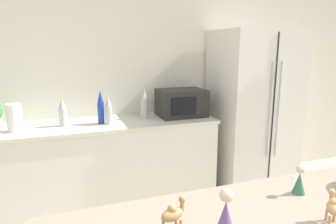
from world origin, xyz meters
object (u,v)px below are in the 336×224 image
(microwave, at_px, (181,103))
(back_bottle_0, at_px, (63,113))
(back_bottle_1, at_px, (101,108))
(wise_man_figurine_purple, at_px, (299,181))
(refrigerator, at_px, (252,112))
(camel_figurine_second, at_px, (333,207))
(camel_figurine, at_px, (173,213))
(paper_towel_roll, at_px, (14,118))
(wise_man_figurine_crimson, at_px, (226,216))
(back_bottle_2, at_px, (108,110))
(back_bottle_3, at_px, (144,104))

(microwave, distance_m, back_bottle_0, 1.18)
(back_bottle_1, xyz_separation_m, wise_man_figurine_purple, (0.63, -1.86, -0.02))
(refrigerator, distance_m, microwave, 0.84)
(refrigerator, height_order, camel_figurine_second, refrigerator)
(back_bottle_0, relative_size, camel_figurine, 2.04)
(refrigerator, distance_m, wise_man_figurine_purple, 2.10)
(wise_man_figurine_purple, bearing_deg, paper_towel_roll, 126.89)
(back_bottle_0, height_order, wise_man_figurine_crimson, back_bottle_0)
(back_bottle_2, bearing_deg, wise_man_figurine_crimson, -86.89)
(refrigerator, xyz_separation_m, wise_man_figurine_crimson, (-1.49, -1.98, 0.15))
(paper_towel_roll, xyz_separation_m, microwave, (1.57, 0.09, 0.02))
(back_bottle_0, bearing_deg, wise_man_figurine_purple, -62.55)
(paper_towel_roll, relative_size, back_bottle_2, 0.87)
(back_bottle_3, distance_m, wise_man_figurine_purple, 1.93)
(camel_figurine, distance_m, camel_figurine_second, 0.58)
(back_bottle_1, height_order, wise_man_figurine_purple, back_bottle_1)
(refrigerator, distance_m, back_bottle_2, 1.61)
(paper_towel_roll, relative_size, back_bottle_1, 0.75)
(refrigerator, xyz_separation_m, back_bottle_1, (-1.66, 0.04, 0.15))
(back_bottle_1, relative_size, back_bottle_2, 1.16)
(back_bottle_3, relative_size, wise_man_figurine_purple, 2.30)
(back_bottle_0, bearing_deg, wise_man_figurine_crimson, -75.88)
(camel_figurine, bearing_deg, camel_figurine_second, -14.29)
(back_bottle_1, height_order, camel_figurine, back_bottle_1)
(microwave, relative_size, back_bottle_3, 1.59)
(back_bottle_0, relative_size, wise_man_figurine_crimson, 1.49)
(paper_towel_roll, distance_m, back_bottle_0, 0.39)
(back_bottle_0, distance_m, back_bottle_3, 0.78)
(wise_man_figurine_crimson, height_order, wise_man_figurine_purple, wise_man_figurine_crimson)
(wise_man_figurine_crimson, relative_size, wise_man_figurine_purple, 1.33)
(paper_towel_roll, bearing_deg, wise_man_figurine_purple, -53.11)
(microwave, relative_size, camel_figurine_second, 3.99)
(refrigerator, height_order, camel_figurine, refrigerator)
(back_bottle_2, bearing_deg, back_bottle_3, 17.12)
(microwave, bearing_deg, back_bottle_3, 177.80)
(refrigerator, relative_size, back_bottle_0, 6.88)
(back_bottle_0, relative_size, back_bottle_2, 0.94)
(back_bottle_0, bearing_deg, camel_figurine_second, -66.54)
(camel_figurine, height_order, wise_man_figurine_purple, wise_man_figurine_purple)
(back_bottle_2, distance_m, camel_figurine_second, 2.10)
(microwave, xyz_separation_m, back_bottle_3, (-0.40, 0.02, 0.00))
(refrigerator, xyz_separation_m, camel_figurine_second, (-1.09, -2.05, 0.14))
(refrigerator, relative_size, back_bottle_1, 5.58)
(refrigerator, bearing_deg, back_bottle_2, -179.38)
(refrigerator, bearing_deg, back_bottle_1, 178.64)
(paper_towel_roll, xyz_separation_m, back_bottle_0, (0.39, 0.06, 0.00))
(wise_man_figurine_crimson, bearing_deg, camel_figurine, 155.20)
(wise_man_figurine_purple, bearing_deg, camel_figurine_second, -104.92)
(back_bottle_2, xyz_separation_m, back_bottle_3, (0.38, 0.12, 0.01))
(back_bottle_1, xyz_separation_m, wise_man_figurine_crimson, (0.17, -2.02, -0.00))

